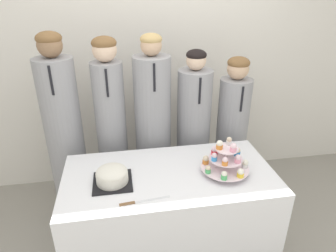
# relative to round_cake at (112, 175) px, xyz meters

# --- Properties ---
(wall_back) EXTENTS (9.00, 0.06, 2.70)m
(wall_back) POSITION_rel_round_cake_xyz_m (0.40, 1.24, 0.53)
(wall_back) COLOR silver
(wall_back) RESTS_ON ground_plane
(table) EXTENTS (1.49, 0.75, 0.76)m
(table) POSITION_rel_round_cake_xyz_m (0.40, 0.04, -0.44)
(table) COLOR white
(table) RESTS_ON ground_plane
(round_cake) EXTENTS (0.26, 0.26, 0.12)m
(round_cake) POSITION_rel_round_cake_xyz_m (0.00, 0.00, 0.00)
(round_cake) COLOR black
(round_cake) RESTS_ON table
(cake_knife) EXTENTS (0.32, 0.05, 0.01)m
(cake_knife) POSITION_rel_round_cake_xyz_m (0.14, -0.23, -0.06)
(cake_knife) COLOR silver
(cake_knife) RESTS_ON table
(cupcake_stand) EXTENTS (0.34, 0.34, 0.26)m
(cupcake_stand) POSITION_rel_round_cake_xyz_m (0.78, -0.01, 0.05)
(cupcake_stand) COLOR silver
(cupcake_stand) RESTS_ON table
(student_0) EXTENTS (0.31, 0.31, 1.66)m
(student_0) POSITION_rel_round_cake_xyz_m (-0.39, 0.66, -0.03)
(student_0) COLOR #939399
(student_0) RESTS_ON ground_plane
(student_1) EXTENTS (0.26, 0.26, 1.62)m
(student_1) POSITION_rel_round_cake_xyz_m (0.00, 0.66, -0.03)
(student_1) COLOR #939399
(student_1) RESTS_ON ground_plane
(student_2) EXTENTS (0.31, 0.32, 1.63)m
(student_2) POSITION_rel_round_cake_xyz_m (0.36, 0.66, -0.05)
(student_2) COLOR #939399
(student_2) RESTS_ON ground_plane
(student_3) EXTENTS (0.30, 0.30, 1.50)m
(student_3) POSITION_rel_round_cake_xyz_m (0.72, 0.66, -0.12)
(student_3) COLOR #939399
(student_3) RESTS_ON ground_plane
(student_4) EXTENTS (0.28, 0.29, 1.42)m
(student_4) POSITION_rel_round_cake_xyz_m (1.09, 0.66, -0.14)
(student_4) COLOR #939399
(student_4) RESTS_ON ground_plane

